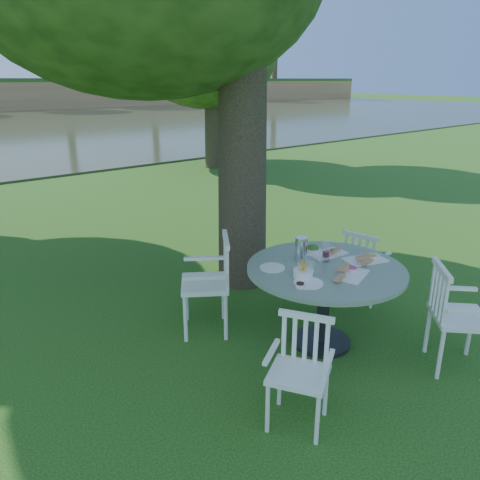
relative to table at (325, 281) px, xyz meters
name	(u,v)px	position (x,y,z in m)	size (l,w,h in m)	color
ground	(252,320)	(-0.21, 0.78, -0.66)	(140.00, 140.00, 0.00)	#153F0D
table	(325,281)	(0.00, 0.00, 0.00)	(1.45, 1.45, 0.80)	black
chair_ne	(362,261)	(1.04, 0.33, -0.16)	(0.46, 0.48, 0.84)	white
chair_nw	(214,277)	(-0.62, 0.88, -0.07)	(0.67, 0.68, 0.99)	white
chair_sw	(301,361)	(-0.93, -0.58, -0.17)	(0.54, 0.55, 0.82)	white
chair_se	(450,310)	(0.54, -0.94, -0.10)	(0.65, 0.65, 0.94)	white
tableware	(318,260)	(-0.02, 0.07, 0.19)	(1.18, 0.85, 0.23)	white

